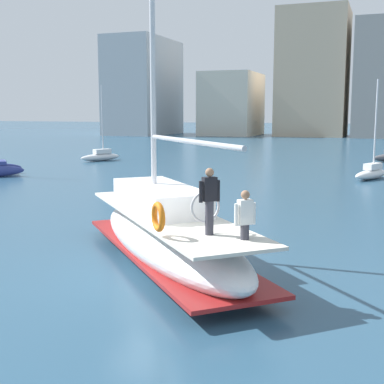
% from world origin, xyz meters
% --- Properties ---
extents(ground_plane, '(400.00, 400.00, 0.00)m').
position_xyz_m(ground_plane, '(0.00, 0.00, 0.00)').
color(ground_plane, '#284C66').
extents(main_sailboat, '(8.28, 8.67, 11.92)m').
position_xyz_m(main_sailboat, '(-0.27, 1.02, 0.90)').
color(main_sailboat, white).
rests_on(main_sailboat, ground).
extents(moored_sloop_near, '(2.44, 3.88, 6.42)m').
position_xyz_m(moored_sloop_near, '(4.70, 23.36, 0.47)').
color(moored_sloop_near, white).
rests_on(moored_sloop_near, ground).
extents(moored_sloop_far, '(2.61, 4.02, 6.71)m').
position_xyz_m(moored_sloop_far, '(-18.45, 28.60, 0.48)').
color(moored_sloop_far, silver).
rests_on(moored_sloop_far, ground).
extents(waterfront_buildings, '(88.80, 19.85, 25.65)m').
position_xyz_m(waterfront_buildings, '(0.46, 84.12, 10.01)').
color(waterfront_buildings, '#B2B7BC').
rests_on(waterfront_buildings, ground).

